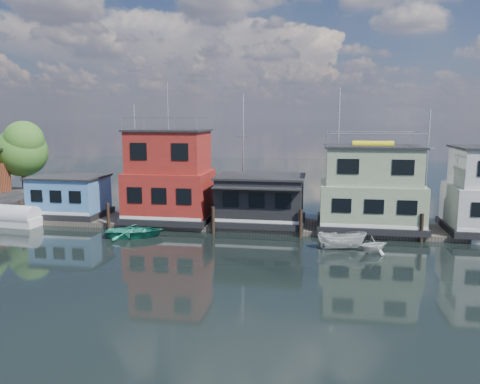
% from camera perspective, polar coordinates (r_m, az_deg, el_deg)
% --- Properties ---
extents(ground, '(160.00, 160.00, 0.00)m').
position_cam_1_polar(ground, '(28.60, 0.47, -9.86)').
color(ground, black).
rests_on(ground, ground).
extents(dock, '(48.00, 5.00, 0.40)m').
position_cam_1_polar(dock, '(39.98, 3.22, -4.05)').
color(dock, '#595147').
rests_on(dock, ground).
extents(houseboat_blue, '(6.40, 4.90, 3.66)m').
position_cam_1_polar(houseboat_blue, '(45.22, -20.05, -0.47)').
color(houseboat_blue, black).
rests_on(houseboat_blue, dock).
extents(houseboat_red, '(7.40, 5.90, 11.86)m').
position_cam_1_polar(houseboat_red, '(41.09, -8.59, 1.75)').
color(houseboat_red, black).
rests_on(houseboat_red, dock).
extents(houseboat_dark, '(7.40, 6.10, 4.06)m').
position_cam_1_polar(houseboat_dark, '(39.58, 2.53, -0.91)').
color(houseboat_dark, black).
rests_on(houseboat_dark, dock).
extents(houseboat_green, '(8.40, 5.90, 7.03)m').
position_cam_1_polar(houseboat_green, '(39.35, 15.66, 0.37)').
color(houseboat_green, black).
rests_on(houseboat_green, dock).
extents(pilings, '(42.28, 0.28, 2.20)m').
position_cam_1_polar(pilings, '(37.11, 2.24, -3.65)').
color(pilings, '#2D2116').
rests_on(pilings, ground).
extents(background_masts, '(36.40, 0.16, 12.00)m').
position_cam_1_polar(background_masts, '(44.86, 10.22, 4.18)').
color(background_masts, silver).
rests_on(background_masts, ground).
extents(motorboat, '(3.43, 1.35, 1.32)m').
position_cam_1_polar(motorboat, '(34.08, 12.29, -5.78)').
color(motorboat, silver).
rests_on(motorboat, ground).
extents(dinghy_white, '(2.92, 2.80, 1.19)m').
position_cam_1_polar(dinghy_white, '(33.86, 15.93, -6.14)').
color(dinghy_white, silver).
rests_on(dinghy_white, ground).
extents(tarp_runabout, '(4.92, 2.37, 1.93)m').
position_cam_1_polar(tarp_runabout, '(44.98, -25.94, -2.81)').
color(tarp_runabout, silver).
rests_on(tarp_runabout, ground).
extents(dinghy_teal, '(5.12, 4.23, 0.92)m').
position_cam_1_polar(dinghy_teal, '(37.65, -12.71, -4.69)').
color(dinghy_teal, '#258871').
rests_on(dinghy_teal, ground).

